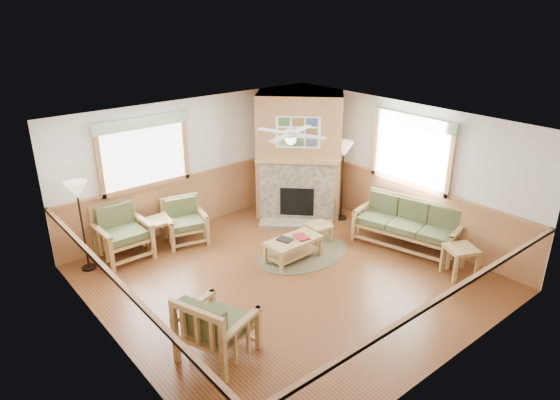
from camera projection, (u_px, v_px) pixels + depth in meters
floor at (288, 278)px, 8.70m from camera, size 6.00×6.00×0.01m
ceiling at (289, 126)px, 7.67m from camera, size 6.00×6.00×0.01m
wall_back at (195, 163)px, 10.33m from camera, size 6.00×0.02×2.70m
wall_front at (448, 282)px, 6.04m from camera, size 6.00×0.02×2.70m
wall_left at (111, 265)px, 6.42m from camera, size 0.02×6.00×2.70m
wall_right at (403, 170)px, 9.95m from camera, size 0.02×6.00×2.70m
wainscot at (288, 250)px, 8.49m from camera, size 6.00×6.00×1.10m
fireplace at (299, 155)px, 10.86m from camera, size 3.11×3.11×2.70m
window_back at (140, 115)px, 9.20m from camera, size 1.90×0.16×1.50m
window_right at (416, 113)px, 9.34m from camera, size 0.16×1.90×1.50m
ceiling_fan at (291, 123)px, 8.08m from camera, size 1.59×1.59×0.36m
sofa at (407, 225)px, 9.63m from camera, size 2.13×1.29×0.91m
armchair_back_left at (123, 233)px, 9.24m from camera, size 0.88×0.88×0.98m
armchair_back_right at (185, 222)px, 9.85m from camera, size 0.93×0.93×0.86m
armchair_left at (217, 325)px, 6.67m from camera, size 1.10×1.10×0.97m
coffee_table at (293, 249)px, 9.24m from camera, size 1.06×0.55×0.42m
end_table_chairs at (157, 233)px, 9.68m from camera, size 0.52×0.50×0.58m
end_table_sofa at (460, 262)px, 8.67m from camera, size 0.65×0.64×0.56m
footstool at (319, 233)px, 9.94m from camera, size 0.47×0.47×0.37m
braided_rug at (303, 254)px, 9.51m from camera, size 2.45×2.45×0.01m
floor_lamp_left at (82, 226)px, 8.70m from camera, size 0.41×0.41×1.67m
floor_lamp_right at (342, 181)px, 10.72m from camera, size 0.50×0.50×1.76m
book_red at (301, 236)px, 9.20m from camera, size 0.27×0.34×0.03m
book_dark at (285, 239)px, 9.11m from camera, size 0.27×0.32×0.03m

